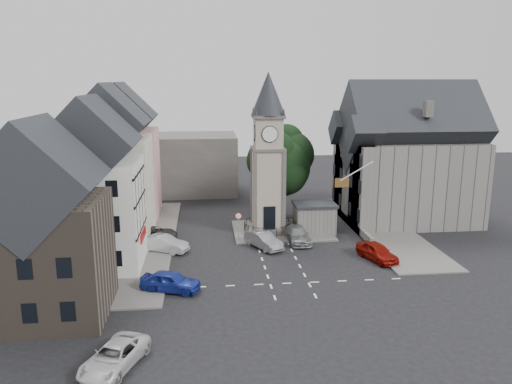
{
  "coord_description": "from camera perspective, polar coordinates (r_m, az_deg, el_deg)",
  "views": [
    {
      "loc": [
        -6.33,
        -41.27,
        15.51
      ],
      "look_at": [
        -1.52,
        5.0,
        4.95
      ],
      "focal_mm": 35.0,
      "sensor_mm": 36.0,
      "label": 1
    }
  ],
  "objects": [
    {
      "name": "east_building",
      "position": [
        57.43,
        16.61,
        2.98
      ],
      "size": [
        14.4,
        11.4,
        12.6
      ],
      "color": "slate",
      "rests_on": "ground"
    },
    {
      "name": "car_east_red",
      "position": [
        45.19,
        13.67,
        -6.64
      ],
      "size": [
        3.09,
        4.81,
        1.52
      ],
      "primitive_type": "imported",
      "rotation": [
        0.0,
        0.0,
        0.31
      ],
      "color": "maroon",
      "rests_on": "ground"
    },
    {
      "name": "stone_shelter",
      "position": [
        51.93,
        6.67,
        -2.9
      ],
      "size": [
        4.3,
        3.3,
        3.08
      ],
      "color": "slate",
      "rests_on": "ground"
    },
    {
      "name": "pavement_west",
      "position": [
        50.1,
        -12.77,
        -5.49
      ],
      "size": [
        6.0,
        30.0,
        0.14
      ],
      "primitive_type": "cube",
      "color": "#595651",
      "rests_on": "ground"
    },
    {
      "name": "pedestrian",
      "position": [
        53.01,
        14.0,
        -3.57
      ],
      "size": [
        0.77,
        0.59,
        1.86
      ],
      "primitive_type": "imported",
      "rotation": [
        0.0,
        0.0,
        3.38
      ],
      "color": "beige",
      "rests_on": "ground"
    },
    {
      "name": "pavement_east",
      "position": [
        54.79,
        13.91,
        -3.97
      ],
      "size": [
        6.0,
        26.0,
        0.14
      ],
      "primitive_type": "cube",
      "color": "#595651",
      "rests_on": "ground"
    },
    {
      "name": "car_west_grey",
      "position": [
        50.34,
        -11.6,
        -4.66
      ],
      "size": [
        4.8,
        2.48,
        1.29
      ],
      "primitive_type": "imported",
      "rotation": [
        0.0,
        0.0,
        1.5
      ],
      "color": "#2D2D2F",
      "rests_on": "ground"
    },
    {
      "name": "terrace_pink",
      "position": [
        58.68,
        -14.89,
        3.6
      ],
      "size": [
        8.1,
        7.6,
        12.8
      ],
      "color": "pink",
      "rests_on": "ground"
    },
    {
      "name": "terrace_cream",
      "position": [
        50.9,
        -16.23,
        2.17
      ],
      "size": [
        8.1,
        7.6,
        12.8
      ],
      "color": "beige",
      "rests_on": "ground"
    },
    {
      "name": "ground",
      "position": [
        44.54,
        2.63,
        -7.61
      ],
      "size": [
        120.0,
        120.0,
        0.0
      ],
      "primitive_type": "plane",
      "color": "black",
      "rests_on": "ground"
    },
    {
      "name": "car_island_east",
      "position": [
        48.9,
        4.77,
        -4.86
      ],
      "size": [
        2.25,
        5.1,
        1.46
      ],
      "primitive_type": "imported",
      "rotation": [
        0.0,
        0.0,
        0.04
      ],
      "color": "gray",
      "rests_on": "ground"
    },
    {
      "name": "car_island_silver",
      "position": [
        46.98,
        0.88,
        -5.54
      ],
      "size": [
        3.54,
        4.71,
        1.49
      ],
      "primitive_type": "imported",
      "rotation": [
        0.0,
        0.0,
        0.5
      ],
      "color": "gray",
      "rests_on": "ground"
    },
    {
      "name": "building_sw_stone",
      "position": [
        35.47,
        -23.25,
        -4.93
      ],
      "size": [
        8.6,
        7.6,
        10.4
      ],
      "color": "#483E36",
      "rests_on": "ground"
    },
    {
      "name": "car_west_silver",
      "position": [
        46.75,
        -10.51,
        -5.83
      ],
      "size": [
        4.86,
        3.38,
        1.52
      ],
      "primitive_type": "imported",
      "rotation": [
        0.0,
        0.0,
        1.14
      ],
      "color": "#B1B3BA",
      "rests_on": "ground"
    },
    {
      "name": "terrace_tudor",
      "position": [
        43.29,
        -18.02,
        -0.29
      ],
      "size": [
        8.1,
        7.6,
        12.0
      ],
      "color": "silver",
      "rests_on": "ground"
    },
    {
      "name": "van_sw_white",
      "position": [
        29.75,
        -15.88,
        -17.66
      ],
      "size": [
        3.91,
        5.34,
        1.35
      ],
      "primitive_type": "imported",
      "rotation": [
        0.0,
        0.0,
        -0.39
      ],
      "color": "silver",
      "rests_on": "ground"
    },
    {
      "name": "central_island",
      "position": [
        52.21,
        2.96,
        -4.42
      ],
      "size": [
        10.0,
        8.0,
        0.16
      ],
      "primitive_type": "cube",
      "color": "#595651",
      "rests_on": "ground"
    },
    {
      "name": "town_tree",
      "position": [
        55.56,
        2.76,
        3.93
      ],
      "size": [
        7.2,
        7.2,
        10.8
      ],
      "color": "black",
      "rests_on": "ground"
    },
    {
      "name": "east_boundary_wall",
      "position": [
        55.64,
        10.52,
        -3.14
      ],
      "size": [
        0.4,
        16.0,
        0.9
      ],
      "primitive_type": "cube",
      "color": "slate",
      "rests_on": "ground"
    },
    {
      "name": "road_markings",
      "position": [
        39.49,
        3.83,
        -10.36
      ],
      "size": [
        20.0,
        8.0,
        0.01
      ],
      "primitive_type": "cube",
      "color": "silver",
      "rests_on": "ground"
    },
    {
      "name": "flagpole",
      "position": [
        48.24,
        11.45,
        2.37
      ],
      "size": [
        3.68,
        0.1,
        2.74
      ],
      "color": "white",
      "rests_on": "ground"
    },
    {
      "name": "backdrop_west",
      "position": [
        70.44,
        -10.49,
        3.17
      ],
      "size": [
        20.0,
        10.0,
        8.0
      ],
      "primitive_type": "cube",
      "color": "#4C4944",
      "rests_on": "ground"
    },
    {
      "name": "warning_sign_post",
      "position": [
        48.71,
        -2.02,
        -3.29
      ],
      "size": [
        0.7,
        0.19,
        2.85
      ],
      "color": "black",
      "rests_on": "ground"
    },
    {
      "name": "clock_tower",
      "position": [
        50.21,
        1.37,
        4.32
      ],
      "size": [
        4.86,
        4.86,
        16.25
      ],
      "color": "#4C4944",
      "rests_on": "ground"
    },
    {
      "name": "car_west_blue",
      "position": [
        38.32,
        -9.73,
        -10.03
      ],
      "size": [
        4.85,
        3.12,
        1.54
      ],
      "primitive_type": "imported",
      "rotation": [
        0.0,
        0.0,
        1.26
      ],
      "color": "#1C2E9C",
      "rests_on": "ground"
    }
  ]
}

